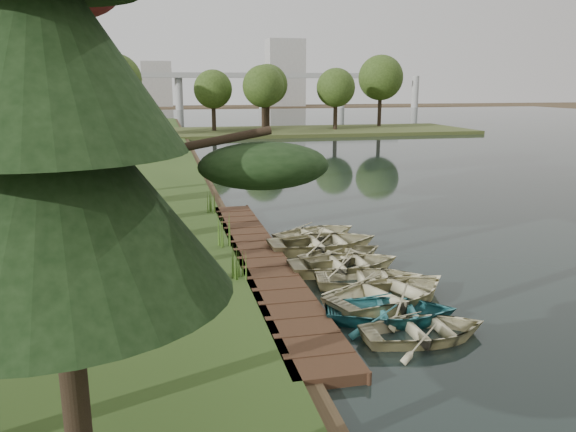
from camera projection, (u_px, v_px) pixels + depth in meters
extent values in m
plane|color=#3D2F1D|center=(308.00, 262.00, 18.84)|extent=(300.00, 300.00, 0.00)
cube|color=#3B2516|center=(261.00, 261.00, 18.47)|extent=(1.60, 16.00, 0.30)
cube|color=#3E4720|center=(267.00, 132.00, 67.99)|extent=(50.00, 14.00, 0.45)
cylinder|color=black|center=(61.00, 112.00, 62.40)|extent=(0.50, 0.50, 4.80)
sphere|color=#334A19|center=(58.00, 79.00, 61.58)|extent=(5.60, 5.60, 5.60)
cylinder|color=black|center=(123.00, 111.00, 63.83)|extent=(0.50, 0.50, 4.80)
sphere|color=#334A19|center=(121.00, 79.00, 63.01)|extent=(5.60, 5.60, 5.60)
cylinder|color=black|center=(183.00, 111.00, 65.25)|extent=(0.50, 0.50, 4.80)
sphere|color=#334A19|center=(181.00, 79.00, 64.43)|extent=(5.60, 5.60, 5.60)
cylinder|color=black|center=(240.00, 110.00, 66.68)|extent=(0.50, 0.50, 4.80)
sphere|color=#334A19|center=(239.00, 79.00, 65.86)|extent=(5.60, 5.60, 5.60)
cylinder|color=black|center=(294.00, 110.00, 68.11)|extent=(0.50, 0.50, 4.80)
sphere|color=#334A19|center=(294.00, 79.00, 67.28)|extent=(5.60, 5.60, 5.60)
cylinder|color=black|center=(346.00, 109.00, 69.53)|extent=(0.50, 0.50, 4.80)
sphere|color=#334A19|center=(347.00, 79.00, 68.71)|extent=(5.60, 5.60, 5.60)
cylinder|color=black|center=(397.00, 109.00, 70.96)|extent=(0.50, 0.50, 4.80)
sphere|color=#334A19|center=(398.00, 79.00, 70.14)|extent=(5.60, 5.60, 5.60)
cube|color=#A5A5A0|center=(221.00, 75.00, 133.13)|extent=(90.00, 4.00, 1.20)
cylinder|color=#A5A5A0|center=(90.00, 93.00, 127.63)|extent=(1.80, 1.80, 8.00)
cylinder|color=#A5A5A0|center=(179.00, 93.00, 131.91)|extent=(1.80, 1.80, 8.00)
cylinder|color=#A5A5A0|center=(263.00, 92.00, 136.18)|extent=(1.80, 1.80, 8.00)
cylinder|color=#A5A5A0|center=(341.00, 92.00, 140.46)|extent=(1.80, 1.80, 8.00)
cylinder|color=#A5A5A0|center=(415.00, 92.00, 144.74)|extent=(1.80, 1.80, 8.00)
cube|color=#A5A5A0|center=(285.00, 73.00, 156.18)|extent=(10.00, 8.00, 18.00)
cube|color=#A5A5A0|center=(157.00, 84.00, 154.12)|extent=(8.00, 8.00, 12.00)
imported|color=#C3BB8D|center=(426.00, 327.00, 12.94)|extent=(3.04, 2.17, 0.63)
imported|color=#2B7479|center=(391.00, 308.00, 13.96)|extent=(3.75, 3.07, 0.68)
imported|color=#C3BB8D|center=(392.00, 290.00, 15.02)|extent=(4.69, 4.05, 0.82)
imported|color=#C3BB8D|center=(369.00, 276.00, 16.35)|extent=(3.51, 2.75, 0.66)
imported|color=#C3BB8D|center=(345.00, 261.00, 17.63)|extent=(3.63, 2.63, 0.74)
imported|color=#C3BB8D|center=(343.00, 252.00, 18.71)|extent=(3.62, 3.04, 0.64)
imported|color=#C3BB8D|center=(324.00, 240.00, 19.85)|extent=(4.07, 3.00, 0.82)
imported|color=#C3BB8D|center=(317.00, 231.00, 21.23)|extent=(4.00, 3.39, 0.70)
imported|color=#C3BB8D|center=(114.00, 197.00, 26.22)|extent=(4.41, 3.59, 0.80)
cylinder|color=black|center=(69.00, 119.00, 17.97)|extent=(0.42, 0.42, 8.90)
cylinder|color=black|center=(9.00, 97.00, 17.30)|extent=(0.45, 0.45, 10.28)
cylinder|color=black|center=(45.00, 74.00, 26.19)|extent=(0.48, 0.48, 12.02)
cylinder|color=black|center=(76.00, 400.00, 6.66)|extent=(0.32, 0.32, 3.73)
cone|color=black|center=(55.00, 181.00, 6.06)|extent=(3.80, 3.80, 2.60)
cone|color=black|center=(41.00, 44.00, 5.73)|extent=(2.90, 2.90, 2.25)
cone|color=#3F661E|center=(239.00, 264.00, 16.19)|extent=(0.60, 0.60, 0.94)
cone|color=#3F661E|center=(225.00, 231.00, 19.57)|extent=(0.60, 0.60, 1.08)
cone|color=#3F661E|center=(127.00, 219.00, 21.77)|extent=(0.60, 0.60, 0.87)
cone|color=#3F661E|center=(211.00, 202.00, 24.73)|extent=(0.60, 0.60, 0.98)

